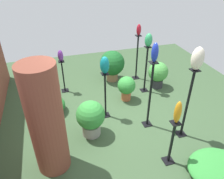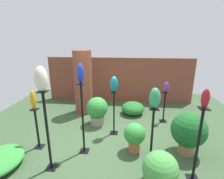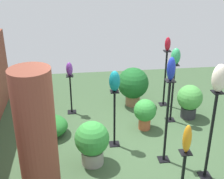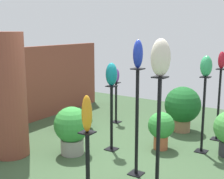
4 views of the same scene
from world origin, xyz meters
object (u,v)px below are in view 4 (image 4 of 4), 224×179
(potted_plant_near_pillar, at_px, (183,106))
(pedestal_cobalt, at_px, (137,127))
(potted_plant_mid_left, at_px, (72,128))
(pedestal_ivory, at_px, (158,146))
(pedestal_ruby, at_px, (218,108))
(art_vase_cobalt, at_px, (138,54))
(art_vase_violet, at_px, (116,75))
(art_vase_ruby, at_px, (222,60))
(potted_plant_front_left, at_px, (161,127))
(art_vase_amber, at_px, (87,114))
(pedestal_jade, at_px, (203,118))
(pedestal_amber, at_px, (88,174))
(art_vase_jade, at_px, (206,66))
(art_vase_ivory, at_px, (161,58))
(pedestal_teal, at_px, (112,121))
(brick_pillar, at_px, (8,95))
(pedestal_violet, at_px, (116,104))
(art_vase_teal, at_px, (112,74))

(potted_plant_near_pillar, bearing_deg, pedestal_cobalt, -175.81)
(potted_plant_near_pillar, bearing_deg, potted_plant_mid_left, 152.69)
(pedestal_ivory, bearing_deg, pedestal_ruby, -0.24)
(art_vase_cobalt, relative_size, art_vase_violet, 1.26)
(art_vase_ruby, height_order, potted_plant_front_left, art_vase_ruby)
(art_vase_amber, xyz_separation_m, art_vase_cobalt, (1.09, -0.05, 0.61))
(art_vase_ruby, bearing_deg, art_vase_cobalt, 164.74)
(art_vase_violet, bearing_deg, pedestal_jade, -106.25)
(pedestal_amber, bearing_deg, art_vase_jade, -13.42)
(pedestal_amber, distance_m, pedestal_cobalt, 1.13)
(pedestal_ivory, distance_m, art_vase_ivory, 1.07)
(art_vase_cobalt, distance_m, potted_plant_mid_left, 1.86)
(pedestal_amber, distance_m, art_vase_ruby, 3.50)
(pedestal_teal, bearing_deg, art_vase_ivory, -128.14)
(art_vase_amber, relative_size, art_vase_jade, 1.23)
(pedestal_amber, xyz_separation_m, pedestal_cobalt, (1.09, -0.05, 0.30))
(art_vase_ivory, xyz_separation_m, art_vase_violet, (2.54, 2.24, -0.71))
(pedestal_teal, relative_size, pedestal_jade, 0.87)
(pedestal_ruby, relative_size, art_vase_ruby, 4.33)
(brick_pillar, xyz_separation_m, potted_plant_front_left, (1.65, -2.02, -0.64))
(pedestal_ivory, height_order, art_vase_ivory, art_vase_ivory)
(pedestal_ivory, distance_m, art_vase_ruby, 2.80)
(pedestal_ivory, xyz_separation_m, pedestal_cobalt, (0.51, 0.58, 0.00))
(art_vase_jade, relative_size, potted_plant_near_pillar, 0.37)
(pedestal_teal, height_order, pedestal_violet, pedestal_teal)
(pedestal_amber, xyz_separation_m, potted_plant_front_left, (2.21, 0.06, -0.03))
(art_vase_ivory, height_order, art_vase_violet, art_vase_ivory)
(potted_plant_front_left, height_order, potted_plant_near_pillar, potted_plant_near_pillar)
(art_vase_ruby, bearing_deg, brick_pillar, 134.65)
(pedestal_cobalt, bearing_deg, art_vase_amber, 177.17)
(pedestal_amber, relative_size, art_vase_amber, 2.21)
(pedestal_jade, bearing_deg, potted_plant_front_left, 112.60)
(art_vase_cobalt, bearing_deg, art_vase_ivory, -131.62)
(brick_pillar, distance_m, potted_plant_near_pillar, 3.46)
(brick_pillar, bearing_deg, pedestal_ruby, -45.35)
(pedestal_teal, distance_m, art_vase_jade, 1.87)
(art_vase_amber, distance_m, potted_plant_near_pillar, 3.42)
(art_vase_violet, height_order, art_vase_jade, art_vase_jade)
(art_vase_violet, relative_size, potted_plant_near_pillar, 0.33)
(potted_plant_near_pillar, bearing_deg, pedestal_jade, -141.24)
(pedestal_jade, height_order, art_vase_ivory, art_vase_ivory)
(pedestal_cobalt, xyz_separation_m, art_vase_teal, (0.60, 0.84, 0.63))
(pedestal_cobalt, relative_size, potted_plant_near_pillar, 1.67)
(art_vase_ivory, xyz_separation_m, potted_plant_front_left, (1.63, 0.70, -1.41))
(art_vase_cobalt, bearing_deg, pedestal_amber, 177.17)
(art_vase_teal, xyz_separation_m, art_vase_cobalt, (-0.60, -0.84, 0.42))
(pedestal_cobalt, bearing_deg, potted_plant_front_left, 6.06)
(pedestal_cobalt, bearing_deg, pedestal_jade, -21.17)
(pedestal_ivory, relative_size, art_vase_violet, 5.03)
(pedestal_amber, bearing_deg, art_vase_violet, 27.31)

